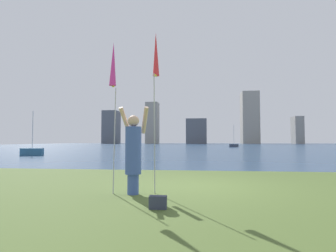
{
  "coord_description": "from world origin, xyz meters",
  "views": [
    {
      "loc": [
        -0.01,
        -7.79,
        1.24
      ],
      "look_at": [
        -1.43,
        4.89,
        1.9
      ],
      "focal_mm": 30.19,
      "sensor_mm": 36.0,
      "label": 1
    }
  ],
  "objects_px": {
    "person": "(133,151)",
    "kite_flag_right": "(156,58)",
    "bag": "(158,202)",
    "kite_flag_left": "(113,68)",
    "sailboat_3": "(32,152)",
    "sailboat_0": "(234,145)"
  },
  "relations": [
    {
      "from": "kite_flag_right",
      "to": "bag",
      "type": "relative_size",
      "value": 12.24
    },
    {
      "from": "person",
      "to": "kite_flag_right",
      "type": "relative_size",
      "value": 0.52
    },
    {
      "from": "person",
      "to": "sailboat_3",
      "type": "relative_size",
      "value": 0.56
    },
    {
      "from": "bag",
      "to": "sailboat_3",
      "type": "distance_m",
      "value": 20.89
    },
    {
      "from": "kite_flag_right",
      "to": "sailboat_0",
      "type": "bearing_deg",
      "value": 81.07
    },
    {
      "from": "person",
      "to": "bag",
      "type": "height_order",
      "value": "person"
    },
    {
      "from": "kite_flag_right",
      "to": "sailboat_0",
      "type": "xyz_separation_m",
      "value": [
        7.53,
        47.95,
        -2.92
      ]
    },
    {
      "from": "kite_flag_left",
      "to": "kite_flag_right",
      "type": "bearing_deg",
      "value": 19.91
    },
    {
      "from": "person",
      "to": "bag",
      "type": "bearing_deg",
      "value": -49.42
    },
    {
      "from": "sailboat_0",
      "to": "bag",
      "type": "bearing_deg",
      "value": -98.31
    },
    {
      "from": "bag",
      "to": "sailboat_0",
      "type": "bearing_deg",
      "value": 81.69
    },
    {
      "from": "person",
      "to": "sailboat_0",
      "type": "xyz_separation_m",
      "value": [
        8.02,
        48.23,
        -0.67
      ]
    },
    {
      "from": "sailboat_0",
      "to": "kite_flag_left",
      "type": "bearing_deg",
      "value": -99.98
    },
    {
      "from": "kite_flag_right",
      "to": "bag",
      "type": "xyz_separation_m",
      "value": [
        0.3,
        -1.61,
        -3.14
      ]
    },
    {
      "from": "kite_flag_left",
      "to": "sailboat_0",
      "type": "bearing_deg",
      "value": 80.02
    },
    {
      "from": "bag",
      "to": "sailboat_3",
      "type": "height_order",
      "value": "sailboat_3"
    },
    {
      "from": "kite_flag_right",
      "to": "sailboat_3",
      "type": "distance_m",
      "value": 19.66
    },
    {
      "from": "sailboat_0",
      "to": "sailboat_3",
      "type": "distance_m",
      "value": 38.66
    },
    {
      "from": "kite_flag_left",
      "to": "bag",
      "type": "xyz_separation_m",
      "value": [
        1.26,
        -1.26,
        -2.84
      ]
    },
    {
      "from": "bag",
      "to": "person",
      "type": "bearing_deg",
      "value": 120.33
    },
    {
      "from": "person",
      "to": "sailboat_3",
      "type": "xyz_separation_m",
      "value": [
        -12.02,
        15.17,
        -0.67
      ]
    },
    {
      "from": "bag",
      "to": "kite_flag_right",
      "type": "bearing_deg",
      "value": 100.42
    }
  ]
}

